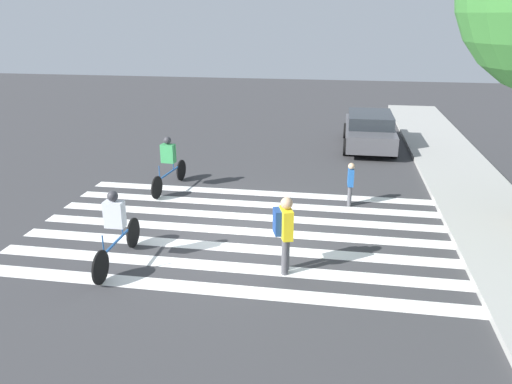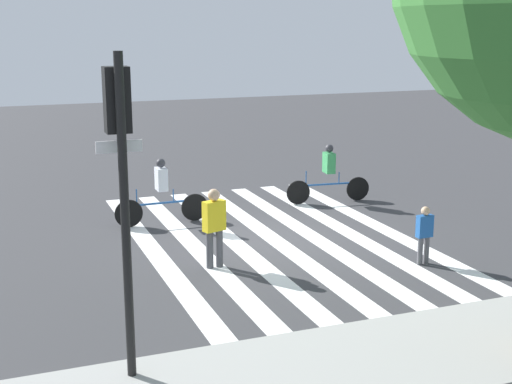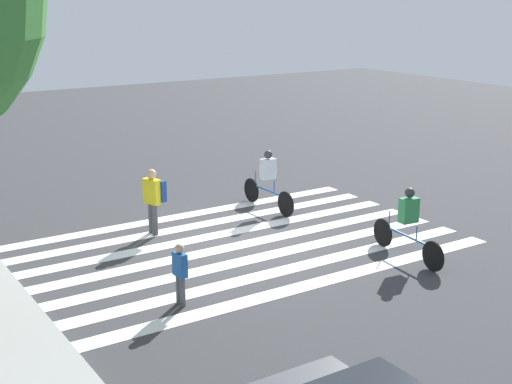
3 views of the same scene
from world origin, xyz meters
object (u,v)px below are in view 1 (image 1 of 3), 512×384
cyclist_mid_street (116,226)px  car_parked_far_curb (369,130)px  pedestrian_adult_tall_backpack (284,229)px  pedestrian_child_with_backpack (350,182)px  cyclist_near_curb (169,161)px

cyclist_mid_street → car_parked_far_curb: (-10.82, 5.64, -0.16)m
pedestrian_adult_tall_backpack → pedestrian_child_with_backpack: pedestrian_adult_tall_backpack is taller
cyclist_near_curb → pedestrian_adult_tall_backpack: bearing=46.9°
pedestrian_adult_tall_backpack → pedestrian_child_with_backpack: (-4.02, 1.36, -0.27)m
cyclist_near_curb → cyclist_mid_street: 4.78m
pedestrian_adult_tall_backpack → cyclist_near_curb: (-4.53, -3.95, -0.09)m
cyclist_mid_street → car_parked_far_curb: bearing=152.0°
cyclist_mid_street → cyclist_near_curb: bearing=-174.7°
pedestrian_child_with_backpack → cyclist_mid_street: 6.43m
cyclist_near_curb → cyclist_mid_street: size_ratio=1.02×
pedestrian_child_with_backpack → cyclist_mid_street: bearing=129.1°
pedestrian_child_with_backpack → cyclist_near_curb: cyclist_near_curb is taller
car_parked_far_curb → pedestrian_adult_tall_backpack: bearing=-11.3°
cyclist_near_curb → cyclist_mid_street: cyclist_mid_street is taller
cyclist_mid_street → car_parked_far_curb: size_ratio=0.52×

